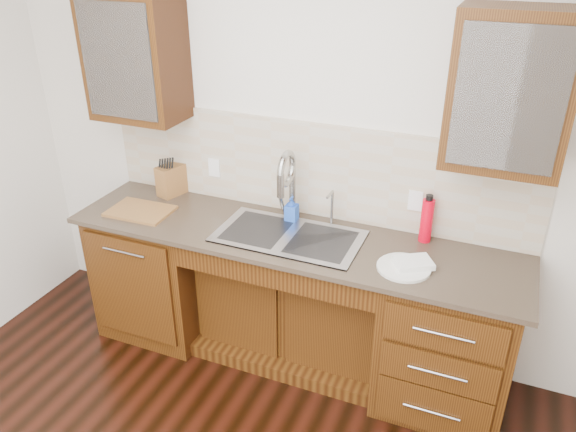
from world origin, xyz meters
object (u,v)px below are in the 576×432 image
at_px(soap_bottle, 292,209).
at_px(water_bottle, 427,221).
at_px(cutting_board, 140,211).
at_px(plate, 404,268).
at_px(knife_block, 171,180).

relative_size(soap_bottle, water_bottle, 0.62).
bearing_deg(water_bottle, cutting_board, -169.53).
xyz_separation_m(soap_bottle, water_bottle, (0.79, 0.06, 0.05)).
bearing_deg(plate, knife_block, 168.37).
bearing_deg(water_bottle, soap_bottle, -175.46).
height_order(soap_bottle, water_bottle, water_bottle).
bearing_deg(plate, cutting_board, 179.13).
distance_m(knife_block, cutting_board, 0.33).
bearing_deg(knife_block, cutting_board, -79.80).
height_order(soap_bottle, cutting_board, soap_bottle).
xyz_separation_m(plate, knife_block, (-1.63, 0.34, 0.09)).
bearing_deg(plate, water_bottle, 82.45).
bearing_deg(cutting_board, knife_block, 83.14).
distance_m(water_bottle, knife_block, 1.68).
height_order(water_bottle, knife_block, water_bottle).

